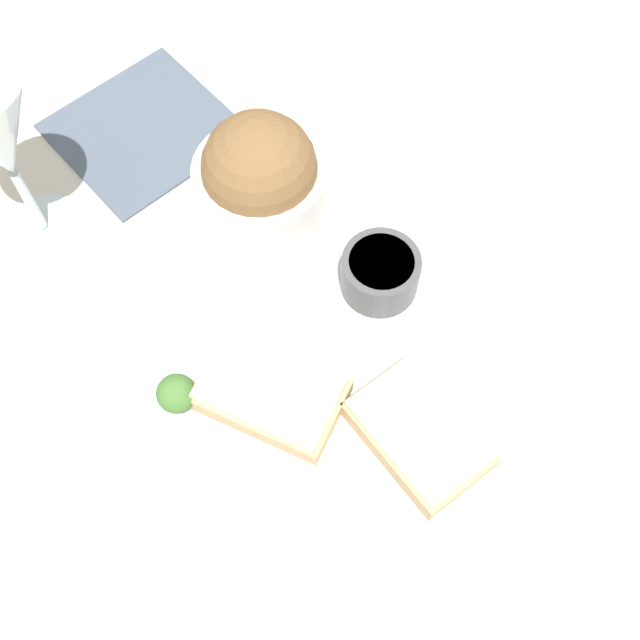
{
  "coord_description": "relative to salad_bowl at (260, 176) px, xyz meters",
  "views": [
    {
      "loc": [
        0.11,
        -0.25,
        0.57
      ],
      "look_at": [
        0.0,
        0.0,
        0.03
      ],
      "focal_mm": 45.0,
      "sensor_mm": 36.0,
      "label": 1
    }
  ],
  "objects": [
    {
      "name": "salad_bowl",
      "position": [
        0.0,
        0.0,
        0.0
      ],
      "size": [
        0.11,
        0.11,
        0.09
      ],
      "color": "silver",
      "rests_on": "dinner_plate"
    },
    {
      "name": "cheese_toast_near",
      "position": [
        0.08,
        -0.15,
        -0.02
      ],
      "size": [
        0.1,
        0.07,
        0.03
      ],
      "color": "tan",
      "rests_on": "dinner_plate"
    },
    {
      "name": "napkin",
      "position": [
        -0.14,
        0.04,
        -0.05
      ],
      "size": [
        0.19,
        0.19,
        0.01
      ],
      "color": "#4C5666",
      "rests_on": "ground_plane"
    },
    {
      "name": "sauce_ramekin",
      "position": [
        0.12,
        -0.03,
        -0.02
      ],
      "size": [
        0.06,
        0.06,
        0.04
      ],
      "color": "#4C4C4C",
      "rests_on": "dinner_plate"
    },
    {
      "name": "cheese_toast_far",
      "position": [
        0.19,
        -0.14,
        -0.02
      ],
      "size": [
        0.12,
        0.1,
        0.03
      ],
      "color": "tan",
      "rests_on": "dinner_plate"
    },
    {
      "name": "ground_plane",
      "position": [
        0.09,
        -0.09,
        -0.05
      ],
      "size": [
        4.0,
        4.0,
        0.0
      ],
      "primitive_type": "plane",
      "color": "beige"
    },
    {
      "name": "dinner_plate",
      "position": [
        0.09,
        -0.09,
        -0.04
      ],
      "size": [
        0.35,
        0.35,
        0.01
      ],
      "color": "silver",
      "rests_on": "ground_plane"
    },
    {
      "name": "garnish",
      "position": [
        0.02,
        -0.18,
        -0.02
      ],
      "size": [
        0.03,
        0.03,
        0.03
      ],
      "color": "#477533",
      "rests_on": "dinner_plate"
    }
  ]
}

